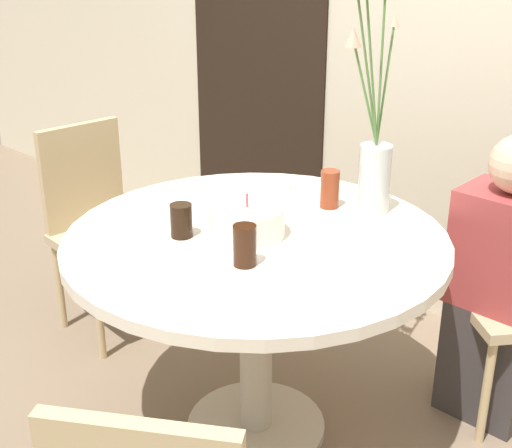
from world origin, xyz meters
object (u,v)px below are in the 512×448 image
(birthday_cake, at_px, (247,221))
(drink_glass_1, at_px, (181,221))
(drink_glass_2, at_px, (330,189))
(chair_far_back, at_px, (97,218))
(flower_vase, at_px, (373,150))
(side_plate, at_px, (267,186))
(drink_glass_0, at_px, (245,245))
(person_woman, at_px, (500,292))

(birthday_cake, relative_size, drink_glass_1, 2.21)
(drink_glass_2, bearing_deg, chair_far_back, -165.33)
(drink_glass_1, bearing_deg, flower_vase, 62.46)
(flower_vase, height_order, side_plate, flower_vase)
(chair_far_back, relative_size, drink_glass_1, 8.36)
(drink_glass_0, height_order, drink_glass_2, drink_glass_2)
(drink_glass_1, xyz_separation_m, drink_glass_2, (0.19, 0.53, 0.01))
(drink_glass_0, distance_m, drink_glass_2, 0.55)
(chair_far_back, height_order, drink_glass_0, chair_far_back)
(chair_far_back, bearing_deg, person_woman, -64.82)
(side_plate, bearing_deg, drink_glass_2, -0.25)
(drink_glass_0, relative_size, drink_glass_1, 1.15)
(birthday_cake, relative_size, person_woman, 0.23)
(side_plate, relative_size, drink_glass_1, 1.65)
(side_plate, relative_size, drink_glass_2, 1.33)
(birthday_cake, height_order, person_woman, person_woman)
(flower_vase, bearing_deg, drink_glass_2, -149.91)
(birthday_cake, height_order, flower_vase, flower_vase)
(flower_vase, height_order, drink_glass_0, flower_vase)
(drink_glass_0, bearing_deg, side_plate, 126.58)
(drink_glass_0, distance_m, person_woman, 1.01)
(side_plate, height_order, drink_glass_2, drink_glass_2)
(birthday_cake, relative_size, side_plate, 1.34)
(chair_far_back, bearing_deg, side_plate, -65.04)
(flower_vase, height_order, drink_glass_1, flower_vase)
(flower_vase, relative_size, drink_glass_2, 5.82)
(chair_far_back, relative_size, person_woman, 0.85)
(person_woman, bearing_deg, flower_vase, -149.34)
(flower_vase, xyz_separation_m, person_woman, (0.41, 0.24, -0.49))
(birthday_cake, bearing_deg, drink_glass_1, -134.44)
(drink_glass_0, bearing_deg, chair_far_back, 167.06)
(chair_far_back, bearing_deg, drink_glass_2, -70.57)
(flower_vase, distance_m, drink_glass_2, 0.21)
(birthday_cake, relative_size, drink_glass_2, 1.79)
(flower_vase, relative_size, person_woman, 0.73)
(birthday_cake, bearing_deg, side_plate, 124.10)
(chair_far_back, xyz_separation_m, flower_vase, (1.17, 0.34, 0.48))
(drink_glass_0, relative_size, person_woman, 0.12)
(chair_far_back, bearing_deg, flower_vase, -68.81)
(drink_glass_1, height_order, drink_glass_2, drink_glass_2)
(chair_far_back, height_order, drink_glass_1, chair_far_back)
(flower_vase, xyz_separation_m, side_plate, (-0.42, -0.07, -0.22))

